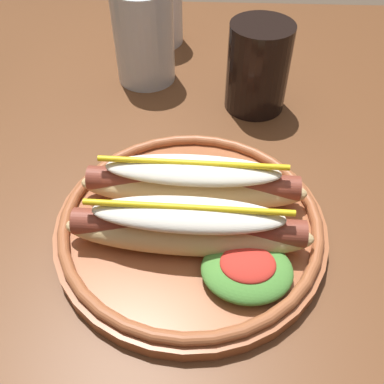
{
  "coord_description": "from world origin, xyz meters",
  "views": [
    {
      "loc": [
        0.03,
        -0.44,
        1.1
      ],
      "look_at": [
        0.02,
        -0.12,
        0.77
      ],
      "focal_mm": 40.35,
      "sensor_mm": 36.0,
      "label": 1
    }
  ],
  "objects": [
    {
      "name": "soda_cup",
      "position": [
        0.1,
        0.09,
        0.8
      ],
      "size": [
        0.08,
        0.08,
        0.12
      ],
      "primitive_type": "cylinder",
      "color": "black",
      "rests_on": "dining_table"
    },
    {
      "name": "dining_table",
      "position": [
        0.0,
        0.0,
        0.64
      ],
      "size": [
        1.32,
        0.9,
        0.74
      ],
      "color": "brown",
      "rests_on": "ground_plane"
    },
    {
      "name": "water_cup",
      "position": [
        -0.06,
        0.16,
        0.81
      ],
      "size": [
        0.09,
        0.09,
        0.14
      ],
      "primitive_type": "cylinder",
      "color": "silver",
      "rests_on": "dining_table"
    },
    {
      "name": "hot_dog_plate",
      "position": [
        0.02,
        -0.15,
        0.77
      ],
      "size": [
        0.28,
        0.28,
        0.08
      ],
      "color": "#9E5633",
      "rests_on": "dining_table"
    },
    {
      "name": "ground_plane",
      "position": [
        0.0,
        0.0,
        0.0
      ],
      "size": [
        8.0,
        8.0,
        0.0
      ],
      "primitive_type": "plane",
      "color": "brown"
    },
    {
      "name": "extra_cup",
      "position": [
        -0.06,
        0.28,
        0.81
      ],
      "size": [
        0.09,
        0.09,
        0.13
      ],
      "primitive_type": "cylinder",
      "color": "white",
      "rests_on": "dining_table"
    }
  ]
}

